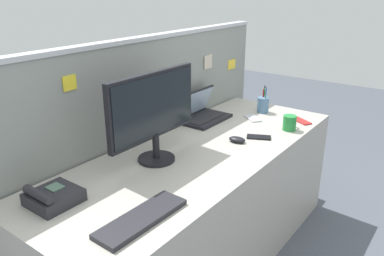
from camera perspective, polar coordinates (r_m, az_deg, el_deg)
desk at (r=2.30m, az=1.02°, el=-11.57°), size 2.05×0.75×0.72m
cubicle_divider at (r=2.40m, az=-7.04°, el=-2.32°), size 2.34×0.08×1.31m
desktop_monitor at (r=1.93m, az=-5.70°, el=2.60°), size 0.59×0.19×0.46m
laptop at (r=2.60m, az=1.23°, el=2.33°), size 0.35×0.24×0.20m
desk_phone at (r=1.73m, az=-19.91°, el=-9.55°), size 0.19×0.19×0.09m
keyboard_main at (r=1.54m, az=-7.46°, el=-13.08°), size 0.40×0.14×0.02m
computer_mouse_right_hand at (r=2.25m, az=6.69°, el=-1.70°), size 0.07×0.11×0.03m
pen_cup at (r=2.78m, az=10.45°, el=3.42°), size 0.08×0.08×0.19m
cell_phone_red_case at (r=2.67m, az=15.79°, el=1.03°), size 0.13×0.16×0.01m
cell_phone_silver_slab at (r=2.64m, az=8.95°, el=1.41°), size 0.14×0.16×0.01m
cell_phone_black_slab at (r=2.33m, az=9.83°, el=-1.34°), size 0.12×0.16×0.01m
coffee_mug at (r=2.48m, az=14.24°, el=0.76°), size 0.12×0.08×0.09m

